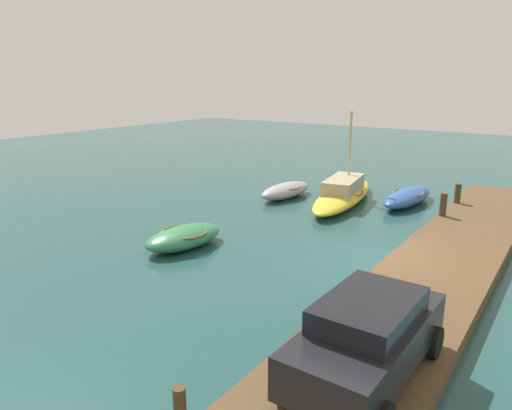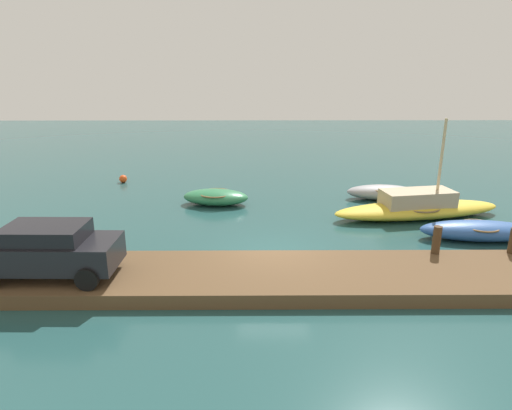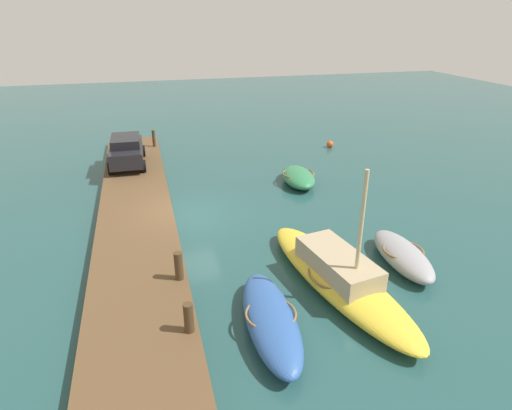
{
  "view_description": "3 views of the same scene",
  "coord_description": "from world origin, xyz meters",
  "px_view_note": "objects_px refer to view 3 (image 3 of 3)",
  "views": [
    {
      "loc": [
        -14.18,
        -5.14,
        5.81
      ],
      "look_at": [
        -0.25,
        4.49,
        1.29
      ],
      "focal_mm": 33.51,
      "sensor_mm": 36.0,
      "label": 1
    },
    {
      "loc": [
        -0.7,
        -14.07,
        6.23
      ],
      "look_at": [
        -0.58,
        3.9,
        0.63
      ],
      "focal_mm": 30.71,
      "sensor_mm": 36.0,
      "label": 2
    },
    {
      "loc": [
        16.95,
        -1.46,
        8.08
      ],
      "look_at": [
        1.02,
        2.83,
        0.69
      ],
      "focal_mm": 30.22,
      "sensor_mm": 36.0,
      "label": 3
    }
  ],
  "objects_px": {
    "mooring_post_mid_west": "(179,266)",
    "marker_buoy": "(330,144)",
    "sailboat_yellow": "(338,275)",
    "parked_car": "(127,150)",
    "rowboat_green": "(298,177)",
    "rowboat_blue": "(271,319)",
    "mooring_post_mid_east": "(189,318)",
    "mooring_post_west": "(154,138)",
    "rowboat_grey": "(402,255)"
  },
  "relations": [
    {
      "from": "mooring_post_west",
      "to": "marker_buoy",
      "type": "relative_size",
      "value": 2.34
    },
    {
      "from": "rowboat_grey",
      "to": "marker_buoy",
      "type": "relative_size",
      "value": 8.28
    },
    {
      "from": "rowboat_green",
      "to": "marker_buoy",
      "type": "height_order",
      "value": "rowboat_green"
    },
    {
      "from": "mooring_post_mid_west",
      "to": "mooring_post_mid_east",
      "type": "relative_size",
      "value": 1.09
    },
    {
      "from": "sailboat_yellow",
      "to": "rowboat_blue",
      "type": "xyz_separation_m",
      "value": [
        1.41,
        -2.65,
        -0.1
      ]
    },
    {
      "from": "rowboat_green",
      "to": "sailboat_yellow",
      "type": "height_order",
      "value": "sailboat_yellow"
    },
    {
      "from": "mooring_post_mid_east",
      "to": "sailboat_yellow",
      "type": "bearing_deg",
      "value": 105.52
    },
    {
      "from": "mooring_post_west",
      "to": "marker_buoy",
      "type": "height_order",
      "value": "mooring_post_west"
    },
    {
      "from": "rowboat_green",
      "to": "marker_buoy",
      "type": "distance_m",
      "value": 7.09
    },
    {
      "from": "sailboat_yellow",
      "to": "mooring_post_west",
      "type": "bearing_deg",
      "value": -173.12
    },
    {
      "from": "mooring_post_mid_west",
      "to": "rowboat_blue",
      "type": "bearing_deg",
      "value": 40.61
    },
    {
      "from": "mooring_post_west",
      "to": "parked_car",
      "type": "height_order",
      "value": "parked_car"
    },
    {
      "from": "rowboat_blue",
      "to": "mooring_post_mid_east",
      "type": "height_order",
      "value": "mooring_post_mid_east"
    },
    {
      "from": "marker_buoy",
      "to": "sailboat_yellow",
      "type": "bearing_deg",
      "value": -23.18
    },
    {
      "from": "rowboat_grey",
      "to": "mooring_post_mid_west",
      "type": "distance_m",
      "value": 7.68
    },
    {
      "from": "mooring_post_west",
      "to": "mooring_post_mid_west",
      "type": "relative_size",
      "value": 1.1
    },
    {
      "from": "sailboat_yellow",
      "to": "mooring_post_mid_east",
      "type": "bearing_deg",
      "value": -84.16
    },
    {
      "from": "sailboat_yellow",
      "to": "rowboat_blue",
      "type": "distance_m",
      "value": 3.0
    },
    {
      "from": "parked_car",
      "to": "marker_buoy",
      "type": "xyz_separation_m",
      "value": [
        -1.52,
        12.7,
        -1.04
      ]
    },
    {
      "from": "rowboat_blue",
      "to": "mooring_post_mid_west",
      "type": "relative_size",
      "value": 4.85
    },
    {
      "from": "rowboat_grey",
      "to": "marker_buoy",
      "type": "height_order",
      "value": "rowboat_grey"
    },
    {
      "from": "mooring_post_mid_east",
      "to": "marker_buoy",
      "type": "distance_m",
      "value": 19.47
    },
    {
      "from": "sailboat_yellow",
      "to": "parked_car",
      "type": "relative_size",
      "value": 1.94
    },
    {
      "from": "mooring_post_west",
      "to": "sailboat_yellow",
      "type": "bearing_deg",
      "value": 16.56
    },
    {
      "from": "sailboat_yellow",
      "to": "mooring_post_west",
      "type": "xyz_separation_m",
      "value": [
        -16.36,
        -4.86,
        0.47
      ]
    },
    {
      "from": "sailboat_yellow",
      "to": "parked_car",
      "type": "distance_m",
      "value": 14.62
    },
    {
      "from": "mooring_post_mid_east",
      "to": "rowboat_blue",
      "type": "bearing_deg",
      "value": 88.54
    },
    {
      "from": "mooring_post_mid_east",
      "to": "mooring_post_mid_west",
      "type": "bearing_deg",
      "value": 180.0
    },
    {
      "from": "rowboat_grey",
      "to": "parked_car",
      "type": "bearing_deg",
      "value": -138.77
    },
    {
      "from": "rowboat_green",
      "to": "mooring_post_west",
      "type": "distance_m",
      "value": 10.08
    },
    {
      "from": "rowboat_green",
      "to": "rowboat_blue",
      "type": "bearing_deg",
      "value": -17.14
    },
    {
      "from": "rowboat_green",
      "to": "mooring_post_mid_east",
      "type": "bearing_deg",
      "value": -26.64
    },
    {
      "from": "rowboat_green",
      "to": "marker_buoy",
      "type": "xyz_separation_m",
      "value": [
        -5.65,
        4.29,
        -0.16
      ]
    },
    {
      "from": "mooring_post_mid_east",
      "to": "parked_car",
      "type": "height_order",
      "value": "parked_car"
    },
    {
      "from": "mooring_post_mid_west",
      "to": "marker_buoy",
      "type": "bearing_deg",
      "value": 140.4
    },
    {
      "from": "mooring_post_mid_west",
      "to": "mooring_post_mid_east",
      "type": "distance_m",
      "value": 2.52
    },
    {
      "from": "mooring_post_west",
      "to": "mooring_post_mid_west",
      "type": "xyz_separation_m",
      "value": [
        15.18,
        0.0,
        -0.05
      ]
    },
    {
      "from": "marker_buoy",
      "to": "mooring_post_mid_east",
      "type": "bearing_deg",
      "value": -34.86
    },
    {
      "from": "sailboat_yellow",
      "to": "marker_buoy",
      "type": "xyz_separation_m",
      "value": [
        -14.62,
        6.26,
        -0.26
      ]
    },
    {
      "from": "mooring_post_mid_west",
      "to": "rowboat_grey",
      "type": "bearing_deg",
      "value": 86.53
    },
    {
      "from": "mooring_post_mid_east",
      "to": "marker_buoy",
      "type": "bearing_deg",
      "value": 145.14
    },
    {
      "from": "mooring_post_west",
      "to": "rowboat_blue",
      "type": "bearing_deg",
      "value": 7.1
    },
    {
      "from": "rowboat_blue",
      "to": "sailboat_yellow",
      "type": "bearing_deg",
      "value": 122.1
    },
    {
      "from": "rowboat_grey",
      "to": "mooring_post_mid_east",
      "type": "bearing_deg",
      "value": -70.37
    },
    {
      "from": "sailboat_yellow",
      "to": "mooring_post_mid_east",
      "type": "height_order",
      "value": "sailboat_yellow"
    },
    {
      "from": "marker_buoy",
      "to": "rowboat_grey",
      "type": "bearing_deg",
      "value": -14.03
    },
    {
      "from": "rowboat_blue",
      "to": "mooring_post_mid_west",
      "type": "height_order",
      "value": "mooring_post_mid_west"
    },
    {
      "from": "rowboat_grey",
      "to": "mooring_post_mid_west",
      "type": "xyz_separation_m",
      "value": [
        -0.46,
        -7.65,
        0.52
      ]
    },
    {
      "from": "sailboat_yellow",
      "to": "rowboat_grey",
      "type": "bearing_deg",
      "value": 94.63
    },
    {
      "from": "rowboat_green",
      "to": "mooring_post_mid_west",
      "type": "height_order",
      "value": "mooring_post_mid_west"
    }
  ]
}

